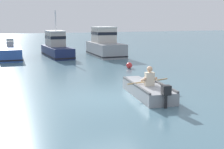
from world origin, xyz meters
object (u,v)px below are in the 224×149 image
object	(u,v)px
rowboat_with_person	(147,89)
moored_boat_blue	(11,53)
moored_boat_grey	(105,45)
moored_boat_navy	(56,47)
mooring_buoy	(129,65)

from	to	relation	value
rowboat_with_person	moored_boat_blue	distance (m)	14.53
rowboat_with_person	moored_boat_grey	size ratio (longest dim) A/B	0.76
moored_boat_navy	moored_boat_grey	distance (m)	3.94
moored_boat_grey	moored_boat_navy	bearing A→B (deg)	164.43
moored_boat_navy	moored_boat_grey	xyz separation A→B (m)	(3.79, -1.06, 0.12)
moored_boat_grey	mooring_buoy	size ratio (longest dim) A/B	13.34
moored_boat_navy	mooring_buoy	bearing A→B (deg)	-69.00
rowboat_with_person	mooring_buoy	world-z (taller)	rowboat_with_person
rowboat_with_person	moored_boat_blue	xyz separation A→B (m)	(-4.27, 13.89, 0.17)
moored_boat_blue	mooring_buoy	distance (m)	10.05
moored_boat_navy	mooring_buoy	distance (m)	8.16
moored_boat_grey	rowboat_with_person	bearing A→B (deg)	-103.44
moored_boat_blue	mooring_buoy	xyz separation A→B (m)	(6.43, -7.72, -0.24)
moored_boat_navy	mooring_buoy	size ratio (longest dim) A/B	13.84
moored_boat_grey	mooring_buoy	xyz separation A→B (m)	(-0.88, -6.54, -0.70)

